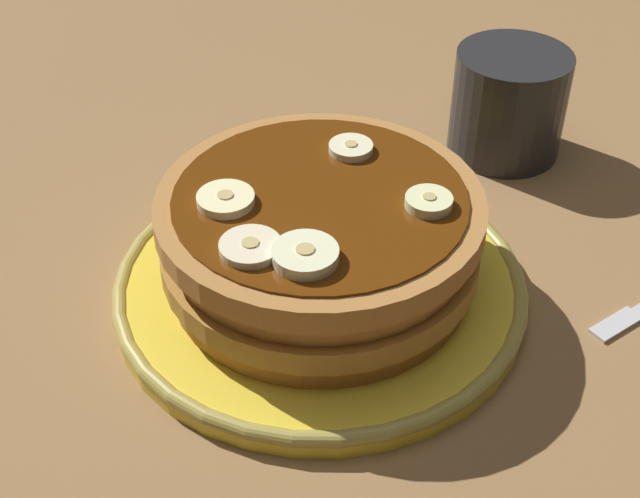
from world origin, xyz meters
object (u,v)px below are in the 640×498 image
(banana_slice_0, at_px, (250,248))
(banana_slice_1, at_px, (305,256))
(banana_slice_4, at_px, (429,203))
(coffee_mug, at_px, (507,100))
(banana_slice_3, at_px, (226,200))
(pancake_stack, at_px, (317,239))
(plate, at_px, (320,285))
(banana_slice_2, at_px, (351,149))

(banana_slice_0, relative_size, banana_slice_1, 0.94)
(banana_slice_4, distance_m, coffee_mug, 0.20)
(banana_slice_1, bearing_deg, coffee_mug, -48.77)
(banana_slice_0, height_order, banana_slice_3, same)
(pancake_stack, xyz_separation_m, banana_slice_1, (-0.05, 0.02, 0.03))
(banana_slice_4, xyz_separation_m, coffee_mug, (0.15, -0.13, -0.04))
(plate, relative_size, pancake_stack, 1.29)
(plate, xyz_separation_m, banana_slice_2, (0.04, -0.03, 0.07))
(pancake_stack, height_order, banana_slice_4, banana_slice_4)
(plate, relative_size, banana_slice_1, 7.18)
(pancake_stack, bearing_deg, banana_slice_3, 81.43)
(plate, xyz_separation_m, banana_slice_0, (-0.04, 0.05, 0.07))
(coffee_mug, bearing_deg, banana_slice_1, 131.23)
(banana_slice_1, height_order, banana_slice_4, same)
(banana_slice_0, height_order, banana_slice_1, banana_slice_1)
(banana_slice_2, height_order, banana_slice_4, banana_slice_4)
(banana_slice_4, bearing_deg, banana_slice_0, 95.86)
(banana_slice_3, distance_m, coffee_mug, 0.27)
(banana_slice_0, xyz_separation_m, banana_slice_2, (0.08, -0.08, 0.00))
(banana_slice_4, bearing_deg, banana_slice_1, 108.61)
(banana_slice_2, xyz_separation_m, banana_slice_4, (-0.07, -0.02, 0.00))
(plate, relative_size, coffee_mug, 2.17)
(banana_slice_2, xyz_separation_m, banana_slice_3, (-0.03, 0.08, 0.00))
(banana_slice_0, bearing_deg, coffee_mug, -54.61)
(plate, distance_m, banana_slice_2, 0.09)
(pancake_stack, xyz_separation_m, banana_slice_2, (0.04, -0.03, 0.03))
(banana_slice_1, xyz_separation_m, coffee_mug, (0.18, -0.20, -0.04))
(plate, relative_size, banana_slice_0, 7.61)
(coffee_mug, bearing_deg, banana_slice_0, 125.39)
(banana_slice_1, xyz_separation_m, banana_slice_3, (0.06, 0.03, -0.00))
(banana_slice_1, bearing_deg, banana_slice_3, 26.08)
(banana_slice_2, bearing_deg, coffee_mug, -60.03)
(plate, bearing_deg, banana_slice_4, -114.82)
(banana_slice_3, bearing_deg, banana_slice_4, -107.50)
(plate, height_order, banana_slice_4, banana_slice_4)
(banana_slice_0, distance_m, banana_slice_3, 0.05)
(plate, distance_m, banana_slice_4, 0.09)
(banana_slice_1, xyz_separation_m, banana_slice_4, (0.03, -0.08, -0.00))
(banana_slice_2, distance_m, coffee_mug, 0.18)
(banana_slice_0, xyz_separation_m, banana_slice_4, (0.01, -0.10, 0.00))
(pancake_stack, bearing_deg, plate, -113.87)
(pancake_stack, relative_size, banana_slice_4, 7.30)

